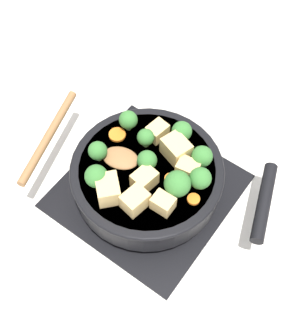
{
  "coord_description": "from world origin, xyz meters",
  "views": [
    {
      "loc": [
        -0.36,
        -0.27,
        0.8
      ],
      "look_at": [
        0.0,
        0.0,
        0.09
      ],
      "focal_mm": 50.0,
      "sensor_mm": 36.0,
      "label": 1
    }
  ],
  "objects": [
    {
      "name": "broccoli_floret_tall_stem",
      "position": [
        0.09,
        -0.01,
        0.11
      ],
      "size": [
        0.04,
        0.04,
        0.05
      ],
      "color": "#709956",
      "rests_on": "skillet_pan"
    },
    {
      "name": "broccoli_floret_small_inner",
      "position": [
        -0.01,
        -0.07,
        0.12
      ],
      "size": [
        0.05,
        0.05,
        0.05
      ],
      "color": "#709956",
      "rests_on": "skillet_pan"
    },
    {
      "name": "tofu_cube_front_piece",
      "position": [
        0.07,
        0.03,
        0.1
      ],
      "size": [
        0.04,
        0.04,
        0.03
      ],
      "primitive_type": "cube",
      "rotation": [
        0.0,
        0.0,
        2.98
      ],
      "color": "#DBB770",
      "rests_on": "skillet_pan"
    },
    {
      "name": "broccoli_floret_center_top",
      "position": [
        0.04,
        0.03,
        0.11
      ],
      "size": [
        0.03,
        0.03,
        0.04
      ],
      "color": "#709956",
      "rests_on": "skillet_pan"
    },
    {
      "name": "ground_plane",
      "position": [
        0.0,
        0.0,
        0.0
      ],
      "size": [
        2.4,
        2.4,
        0.0
      ],
      "primitive_type": "plane",
      "color": "white"
    },
    {
      "name": "skillet_pan",
      "position": [
        0.0,
        -0.0,
        0.06
      ],
      "size": [
        0.29,
        0.38,
        0.06
      ],
      "color": "black",
      "rests_on": "front_burner_grate"
    },
    {
      "name": "carrot_slice_near_center",
      "position": [
        0.03,
        0.09,
        0.09
      ],
      "size": [
        0.03,
        0.03,
        0.01
      ],
      "primitive_type": "cylinder",
      "color": "orange",
      "rests_on": "skillet_pan"
    },
    {
      "name": "broccoli_floret_west_rim",
      "position": [
        0.05,
        0.08,
        0.11
      ],
      "size": [
        0.04,
        0.04,
        0.04
      ],
      "color": "#709956",
      "rests_on": "skillet_pan"
    },
    {
      "name": "wooden_spoon",
      "position": [
        -0.04,
        0.13,
        0.09
      ],
      "size": [
        0.22,
        0.22,
        0.02
      ],
      "color": "olive",
      "rests_on": "skillet_pan"
    },
    {
      "name": "tofu_cube_back_piece",
      "position": [
        -0.03,
        -0.02,
        0.1
      ],
      "size": [
        0.05,
        0.04,
        0.03
      ],
      "primitive_type": "cube",
      "rotation": [
        0.0,
        0.0,
        2.99
      ],
      "color": "#DBB770",
      "rests_on": "skillet_pan"
    },
    {
      "name": "broccoli_floret_south_cluster",
      "position": [
        0.06,
        -0.07,
        0.11
      ],
      "size": [
        0.04,
        0.04,
        0.05
      ],
      "color": "#709956",
      "rests_on": "skillet_pan"
    },
    {
      "name": "front_burner_grate",
      "position": [
        0.0,
        0.0,
        0.01
      ],
      "size": [
        0.31,
        0.31,
        0.03
      ],
      "color": "black",
      "rests_on": "ground_plane"
    },
    {
      "name": "carrot_slice_edge_slice",
      "position": [
        0.01,
        -0.05,
        0.09
      ],
      "size": [
        0.02,
        0.02,
        0.01
      ],
      "primitive_type": "cylinder",
      "color": "orange",
      "rests_on": "skillet_pan"
    },
    {
      "name": "broccoli_floret_mid_floret",
      "position": [
        -0.04,
        0.08,
        0.11
      ],
      "size": [
        0.04,
        0.04,
        0.04
      ],
      "color": "#709956",
      "rests_on": "skillet_pan"
    },
    {
      "name": "tofu_cube_mid_small",
      "position": [
        -0.05,
        -0.07,
        0.1
      ],
      "size": [
        0.03,
        0.04,
        0.03
      ],
      "primitive_type": "cube",
      "rotation": [
        0.0,
        0.0,
        4.73
      ],
      "color": "#DBB770",
      "rests_on": "skillet_pan"
    },
    {
      "name": "tofu_cube_near_handle",
      "position": [
        -0.07,
        -0.03,
        0.1
      ],
      "size": [
        0.05,
        0.04,
        0.03
      ],
      "primitive_type": "cube",
      "rotation": [
        0.0,
        0.0,
        6.11
      ],
      "color": "#DBB770",
      "rests_on": "skillet_pan"
    },
    {
      "name": "carrot_slice_orange_thin",
      "position": [
        -0.01,
        -0.1,
        0.09
      ],
      "size": [
        0.02,
        0.02,
        0.01
      ],
      "primitive_type": "cylinder",
      "color": "orange",
      "rests_on": "skillet_pan"
    },
    {
      "name": "tofu_cube_center_large",
      "position": [
        0.03,
        -0.07,
        0.1
      ],
      "size": [
        0.04,
        0.04,
        0.03
      ],
      "primitive_type": "cube",
      "rotation": [
        0.0,
        0.0,
        4.87
      ],
      "color": "#DBB770",
      "rests_on": "skillet_pan"
    },
    {
      "name": "broccoli_floret_near_spoon",
      "position": [
        0.0,
        -0.0,
        0.11
      ],
      "size": [
        0.04,
        0.04,
        0.04
      ],
      "color": "#709956",
      "rests_on": "skillet_pan"
    },
    {
      "name": "broccoli_floret_north_edge",
      "position": [
        0.02,
        -0.1,
        0.11
      ],
      "size": [
        0.04,
        0.04,
        0.05
      ],
      "color": "#709956",
      "rests_on": "skillet_pan"
    },
    {
      "name": "tofu_cube_east_chunk",
      "position": [
        0.05,
        -0.03,
        0.11
      ],
      "size": [
        0.05,
        0.06,
        0.04
      ],
      "primitive_type": "cube",
      "rotation": [
        0.0,
        0.0,
        1.25
      ],
      "color": "#DBB770",
      "rests_on": "skillet_pan"
    },
    {
      "name": "tofu_cube_west_chunk",
      "position": [
        -0.08,
        0.02,
        0.11
      ],
      "size": [
        0.06,
        0.06,
        0.04
      ],
      "primitive_type": "cube",
      "rotation": [
        0.0,
        0.0,
        0.83
      ],
      "color": "#DBB770",
      "rests_on": "skillet_pan"
    },
    {
      "name": "broccoli_floret_east_rim",
      "position": [
        -0.08,
        0.05,
        0.11
      ],
      "size": [
        0.04,
        0.04,
        0.05
      ],
      "color": "#709956",
      "rests_on": "skillet_pan"
    }
  ]
}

